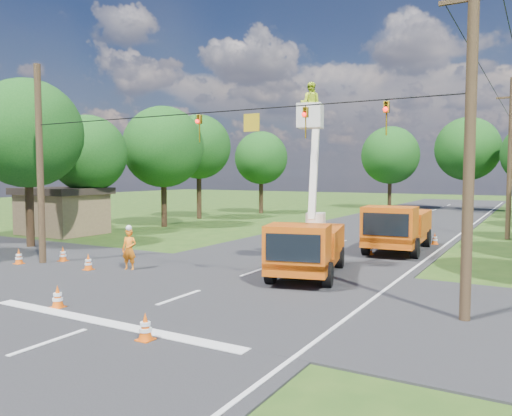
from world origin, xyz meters
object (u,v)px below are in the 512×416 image
Objects in this scene: distant_car at (414,217)px; second_truck at (398,227)px; traffic_cone_2 at (287,256)px; traffic_cone_1 at (145,327)px; bucket_truck at (307,236)px; tree_far_a at (390,155)px; ground_worker at (129,249)px; traffic_cone_4 at (88,262)px; tree_left_d at (163,147)px; pole_left at (40,165)px; tree_left_e at (199,147)px; tree_left_b at (27,134)px; traffic_cone_6 at (19,257)px; traffic_cone_3 at (369,248)px; shed at (62,210)px; tree_left_f at (261,158)px; traffic_cone_0 at (58,297)px; pole_right_near at (470,137)px; tree_far_b at (467,149)px; tree_left_c at (88,154)px; pole_right_mid at (510,157)px; traffic_cone_5 at (63,254)px; traffic_cone_7 at (435,239)px.

second_truck is at bearing -84.54° from distant_car.
traffic_cone_1 is at bearing -81.73° from traffic_cone_2.
tree_far_a reaches higher than bucket_truck.
ground_worker is 2.52× the size of traffic_cone_4.
traffic_cone_1 is (0.28, -30.88, -0.33)m from distant_car.
tree_left_d is at bearing -151.95° from distant_car.
bucket_truck is 0.86× the size of pole_left.
traffic_cone_2 is 0.08× the size of tree_left_e.
traffic_cone_6 is at bearing -40.83° from tree_left_b.
second_truck is 9.66× the size of traffic_cone_6.
traffic_cone_3 is 20.92m from shed.
second_truck reaches higher than ground_worker.
tree_left_f reaches higher than bucket_truck.
shed is 0.58× the size of tree_left_e.
distant_car is 27.79m from pole_left.
shed is at bearing 140.54° from traffic_cone_0.
tree_far_a is at bearing 84.03° from pole_left.
traffic_cone_3 is at bearing 120.30° from pole_right_near.
tree_left_d reaches higher than traffic_cone_3.
tree_far_b is (1.37, 19.83, 6.12)m from distant_car.
bucket_truck is 9.34m from traffic_cone_4.
tree_left_b reaches higher than shed.
traffic_cone_2 is at bearing -12.12° from tree_left_c.
traffic_cone_1 is 26.96m from pole_right_mid.
traffic_cone_3 is 1.00× the size of traffic_cone_5.
second_truck is at bearing 24.91° from tree_left_b.
tree_far_a is (-0.11, 42.22, 5.29)m from ground_worker.
tree_far_a is at bearing 69.62° from shed.
traffic_cone_1 is 27.35m from tree_left_d.
traffic_cone_5 is 4.23m from pole_left.
traffic_cone_7 is at bearing 67.82° from traffic_cone_3.
tree_left_b is (-16.41, 8.71, 5.95)m from traffic_cone_1.
traffic_cone_6 is at bearing -177.80° from ground_worker.
ground_worker is 5.90m from pole_left.
traffic_cone_7 is 23.66m from tree_left_e.
pole_right_mid is at bearing -59.59° from tree_far_a.
tree_left_d is at bearing 131.99° from bucket_truck.
tree_far_b is at bearing 49.28° from tree_left_e.
tree_left_d is at bearing 107.02° from traffic_cone_6.
traffic_cone_4 is at bearing -34.97° from shed.
pole_right_mid reaches higher than traffic_cone_5.
pole_left reaches higher than traffic_cone_5.
tree_far_a reaches higher than tree_left_d.
distant_car is 0.39× the size of tree_far_b.
shed is 0.68× the size of tree_left_c.
traffic_cone_4 is (-8.26, 5.56, 0.00)m from traffic_cone_1.
pole_right_mid is at bearing 60.94° from traffic_cone_3.
tree_left_b reaches higher than traffic_cone_1.
pole_right_mid is 28.63m from tree_left_b.
traffic_cone_2 is 1.00× the size of traffic_cone_3.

